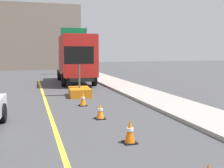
# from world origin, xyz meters

# --- Properties ---
(arrow_board_trailer) EXTENTS (1.60, 1.87, 2.70)m
(arrow_board_trailer) POSITION_xyz_m (1.88, 15.20, 0.48)
(arrow_board_trailer) COLOR orange
(arrow_board_trailer) RESTS_ON ground
(box_truck) EXTENTS (2.64, 7.11, 3.56)m
(box_truck) POSITION_xyz_m (2.68, 21.29, 1.90)
(box_truck) COLOR black
(box_truck) RESTS_ON ground
(highway_guide_sign) EXTENTS (2.79, 0.18, 5.00)m
(highway_guide_sign) POSITION_xyz_m (4.40, 28.99, 3.42)
(highway_guide_sign) COLOR gray
(highway_guide_sign) RESTS_ON ground
(far_building_block) EXTENTS (13.05, 7.68, 8.50)m
(far_building_block) POSITION_xyz_m (-0.46, 40.83, 4.25)
(far_building_block) COLOR gray
(far_building_block) RESTS_ON ground
(traffic_cone_mid_lane) EXTENTS (0.36, 0.36, 0.65)m
(traffic_cone_mid_lane) POSITION_xyz_m (1.81, 7.20, 0.32)
(traffic_cone_mid_lane) COLOR black
(traffic_cone_mid_lane) RESTS_ON ground
(traffic_cone_far_lane) EXTENTS (0.36, 0.36, 0.60)m
(traffic_cone_far_lane) POSITION_xyz_m (1.70, 9.97, 0.29)
(traffic_cone_far_lane) COLOR black
(traffic_cone_far_lane) RESTS_ON ground
(traffic_cone_curbside) EXTENTS (0.36, 0.36, 0.64)m
(traffic_cone_curbside) POSITION_xyz_m (1.56, 12.52, 0.31)
(traffic_cone_curbside) COLOR black
(traffic_cone_curbside) RESTS_ON ground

